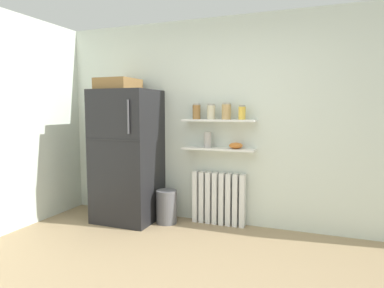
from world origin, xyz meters
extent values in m
plane|color=#9E8460|center=(0.00, 0.50, 0.00)|extent=(7.04, 7.04, 0.00)
cube|color=silver|center=(0.00, 2.05, 1.30)|extent=(7.04, 0.10, 2.60)
cube|color=black|center=(-1.15, 1.66, 0.85)|extent=(0.77, 0.68, 1.71)
cube|color=#262628|center=(-1.15, 1.31, 1.09)|extent=(0.75, 0.01, 0.01)
cylinder|color=#4C4C51|center=(-0.91, 1.30, 1.37)|extent=(0.02, 0.02, 0.40)
cube|color=olive|center=(-1.27, 1.66, 1.78)|extent=(0.46, 0.48, 0.15)
cube|color=white|center=(-0.29, 1.92, 0.33)|extent=(0.06, 0.12, 0.66)
cube|color=white|center=(-0.20, 1.92, 0.33)|extent=(0.06, 0.12, 0.66)
cube|color=white|center=(-0.12, 1.92, 0.33)|extent=(0.06, 0.12, 0.66)
cube|color=white|center=(-0.03, 1.92, 0.33)|extent=(0.06, 0.12, 0.66)
cube|color=white|center=(0.06, 1.92, 0.33)|extent=(0.06, 0.12, 0.66)
cube|color=white|center=(0.15, 1.92, 0.33)|extent=(0.06, 0.12, 0.66)
cube|color=white|center=(0.24, 1.92, 0.33)|extent=(0.06, 0.12, 0.66)
cube|color=white|center=(0.33, 1.92, 0.33)|extent=(0.06, 0.12, 0.66)
cube|color=white|center=(0.02, 1.89, 0.97)|extent=(0.92, 0.22, 0.02)
cube|color=white|center=(0.02, 1.89, 1.32)|extent=(0.92, 0.22, 0.02)
cylinder|color=olive|center=(-0.27, 1.89, 1.42)|extent=(0.10, 0.10, 0.18)
cylinder|color=gray|center=(-0.27, 1.89, 1.52)|extent=(0.09, 0.09, 0.02)
cylinder|color=beige|center=(-0.08, 1.89, 1.42)|extent=(0.10, 0.10, 0.17)
cylinder|color=gray|center=(-0.08, 1.89, 1.52)|extent=(0.09, 0.09, 0.02)
cylinder|color=tan|center=(0.11, 1.89, 1.43)|extent=(0.11, 0.11, 0.18)
cylinder|color=gray|center=(0.11, 1.89, 1.53)|extent=(0.10, 0.10, 0.02)
cylinder|color=yellow|center=(0.31, 1.89, 1.41)|extent=(0.09, 0.09, 0.15)
cylinder|color=gray|center=(0.31, 1.89, 1.50)|extent=(0.08, 0.08, 0.02)
cylinder|color=#B2ADA8|center=(-0.12, 1.89, 1.08)|extent=(0.09, 0.09, 0.20)
ellipsoid|color=orange|center=(0.24, 1.89, 1.02)|extent=(0.17, 0.17, 0.08)
cylinder|color=slate|center=(-0.62, 1.71, 0.21)|extent=(0.26, 0.26, 0.43)
camera|label=1|loc=(1.20, -2.10, 1.45)|focal=31.44mm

